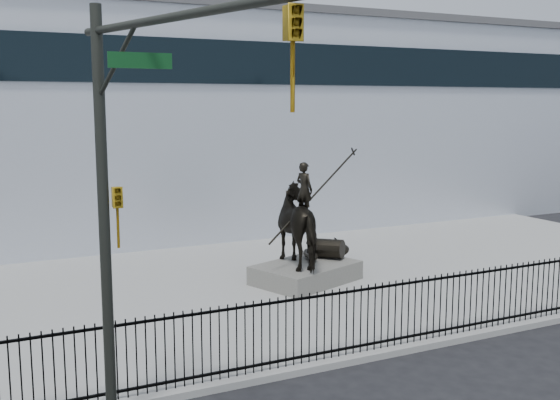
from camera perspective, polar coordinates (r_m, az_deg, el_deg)
name	(u,v)px	position (r m, az deg, el deg)	size (l,w,h in m)	color
ground	(451,368)	(14.63, 14.68, -13.96)	(120.00, 120.00, 0.00)	black
plaza	(298,283)	(20.13, 1.58, -7.20)	(30.00, 12.00, 0.15)	gray
building	(172,124)	(31.50, -9.40, 6.53)	(44.00, 14.00, 9.00)	silver
picket_fence	(416,310)	(15.23, 11.73, -9.34)	(22.10, 0.10, 1.50)	black
statue_plinth	(306,273)	(19.87, 2.26, -6.35)	(2.98, 2.05, 0.56)	#55534E
equestrian_statue	(307,225)	(19.59, 2.40, -2.22)	(3.61, 2.91, 3.24)	black
traffic_signal_left	(131,204)	(9.93, -12.84, -0.36)	(1.52, 4.84, 7.00)	black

